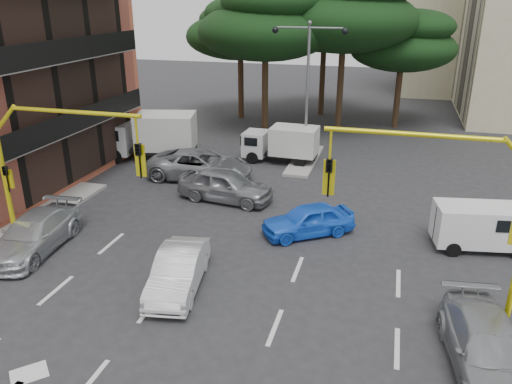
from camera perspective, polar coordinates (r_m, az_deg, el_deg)
ground at (r=15.77m, az=-5.13°, el=-13.99°), size 120.00×120.00×0.00m
median_strip at (r=29.77m, az=5.58°, el=3.66°), size 1.40×6.00×0.15m
apartment_beige_far at (r=56.57m, az=25.23°, el=18.79°), size 16.20×12.15×16.70m
pine_left_near at (r=35.04m, az=1.17°, el=18.98°), size 9.15×9.15×10.23m
pine_center at (r=36.11m, az=10.22°, el=19.84°), size 9.98×9.98×11.16m
pine_left_far at (r=39.73m, az=-1.75°, el=18.26°), size 8.32×8.32×9.30m
pine_right at (r=38.03m, az=16.57°, el=16.24°), size 7.49×7.49×8.37m
pine_back at (r=41.34m, az=7.99°, el=19.17°), size 9.15×9.15×10.23m
signal_mast_right at (r=15.05m, az=22.34°, el=-0.60°), size 5.79×0.37×6.00m
signal_mast_left at (r=18.84m, az=-23.16°, el=3.55°), size 5.79×0.37×6.00m
street_lamp_center at (r=28.60m, az=5.97°, el=13.93°), size 4.16×0.36×7.77m
car_white_hatch at (r=16.90m, az=-8.87°, el=-8.89°), size 2.06×4.19×1.32m
car_blue_compact at (r=20.43m, az=5.97°, el=-3.19°), size 3.99×3.37×1.29m
car_silver_wagon at (r=20.87m, az=-24.04°, el=-4.39°), size 2.35×4.89×1.37m
car_silver_cross_a at (r=26.68m, az=-6.41°, el=3.07°), size 5.61×2.72×1.54m
car_silver_cross_b at (r=23.71m, az=-3.48°, el=0.80°), size 4.74×2.38×1.55m
car_silver_parked at (r=14.68m, az=24.99°, el=-16.00°), size 2.47×4.89×1.36m
van_white at (r=20.98m, az=24.49°, el=-3.69°), size 3.81×2.20×1.79m
box_truck_a at (r=30.37m, az=-12.08°, el=6.21°), size 5.99×3.60×2.75m
box_truck_b at (r=29.26m, az=2.86°, el=5.47°), size 4.45×2.00×2.16m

